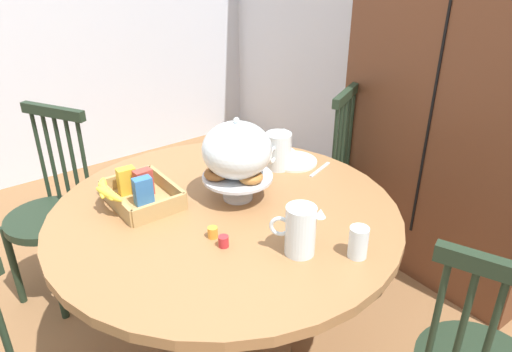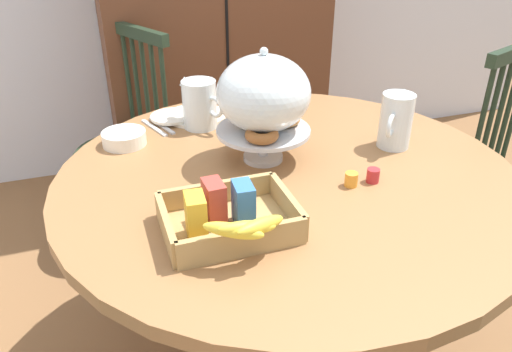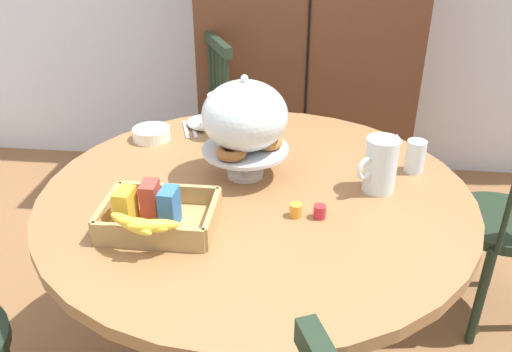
# 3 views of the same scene
# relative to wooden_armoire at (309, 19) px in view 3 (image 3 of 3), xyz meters

# --- Properties ---
(wooden_armoire) EXTENTS (1.18, 0.60, 1.96)m
(wooden_armoire) POSITION_rel_wooden_armoire_xyz_m (0.00, 0.00, 0.00)
(wooden_armoire) COLOR brown
(wooden_armoire) RESTS_ON ground_plane
(dining_table) EXTENTS (1.35, 1.35, 0.74)m
(dining_table) POSITION_rel_wooden_armoire_xyz_m (-0.13, -1.36, -0.43)
(dining_table) COLOR olive
(dining_table) RESTS_ON ground_plane
(windsor_chair_by_cabinet) EXTENTS (0.43, 0.43, 0.97)m
(windsor_chair_by_cabinet) POSITION_rel_wooden_armoire_xyz_m (0.79, -1.03, -0.53)
(windsor_chair_by_cabinet) COLOR #1E2D1E
(windsor_chair_by_cabinet) RESTS_ON ground_plane
(windsor_chair_facing_door) EXTENTS (0.44, 0.44, 0.97)m
(windsor_chair_facing_door) POSITION_rel_wooden_armoire_xyz_m (-0.53, -0.47, -0.53)
(windsor_chair_facing_door) COLOR #1E2D1E
(windsor_chair_facing_door) RESTS_ON ground_plane
(pastry_stand_with_dome) EXTENTS (0.28, 0.28, 0.34)m
(pastry_stand_with_dome) POSITION_rel_wooden_armoire_xyz_m (-0.17, -1.27, -0.05)
(pastry_stand_with_dome) COLOR silver
(pastry_stand_with_dome) RESTS_ON dining_table
(orange_juice_pitcher) EXTENTS (0.15, 0.14, 0.18)m
(orange_juice_pitcher) POSITION_rel_wooden_armoire_xyz_m (0.25, -1.32, -0.16)
(orange_juice_pitcher) COLOR silver
(orange_juice_pitcher) RESTS_ON dining_table
(milk_pitcher) EXTENTS (0.12, 0.18, 0.17)m
(milk_pitcher) POSITION_rel_wooden_armoire_xyz_m (-0.29, -0.96, -0.17)
(milk_pitcher) COLOR silver
(milk_pitcher) RESTS_ON dining_table
(cereal_basket) EXTENTS (0.32, 0.30, 0.12)m
(cereal_basket) POSITION_rel_wooden_armoire_xyz_m (-0.38, -1.61, -0.20)
(cereal_basket) COLOR tan
(cereal_basket) RESTS_ON dining_table
(china_plate_large) EXTENTS (0.22, 0.22, 0.01)m
(china_plate_large) POSITION_rel_wooden_armoire_xyz_m (-0.29, -0.87, -0.24)
(china_plate_large) COLOR white
(china_plate_large) RESTS_ON dining_table
(china_plate_small) EXTENTS (0.15, 0.15, 0.01)m
(china_plate_small) POSITION_rel_wooden_armoire_xyz_m (-0.38, -0.88, -0.23)
(china_plate_small) COLOR white
(china_plate_small) RESTS_ON china_plate_large
(cereal_bowl) EXTENTS (0.14, 0.14, 0.04)m
(cereal_bowl) POSITION_rel_wooden_armoire_xyz_m (-0.56, -1.02, -0.22)
(cereal_bowl) COLOR white
(cereal_bowl) RESTS_ON dining_table
(drinking_glass) EXTENTS (0.06, 0.06, 0.11)m
(drinking_glass) POSITION_rel_wooden_armoire_xyz_m (0.38, -1.18, -0.19)
(drinking_glass) COLOR silver
(drinking_glass) RESTS_ON dining_table
(jam_jar_strawberry) EXTENTS (0.04, 0.04, 0.04)m
(jam_jar_strawberry) POSITION_rel_wooden_armoire_xyz_m (0.07, -1.50, -0.22)
(jam_jar_strawberry) COLOR #B7282D
(jam_jar_strawberry) RESTS_ON dining_table
(jam_jar_apricot) EXTENTS (0.04, 0.04, 0.04)m
(jam_jar_apricot) POSITION_rel_wooden_armoire_xyz_m (0.00, -1.50, -0.22)
(jam_jar_apricot) COLOR orange
(jam_jar_apricot) RESTS_ON dining_table
(table_knife) EXTENTS (0.07, 0.17, 0.01)m
(table_knife) POSITION_rel_wooden_armoire_xyz_m (-0.42, -0.92, -0.24)
(table_knife) COLOR silver
(table_knife) RESTS_ON dining_table
(dinner_fork) EXTENTS (0.07, 0.17, 0.01)m
(dinner_fork) POSITION_rel_wooden_armoire_xyz_m (-0.45, -0.93, -0.24)
(dinner_fork) COLOR silver
(dinner_fork) RESTS_ON dining_table
(soup_spoon) EXTENTS (0.07, 0.17, 0.01)m
(soup_spoon) POSITION_rel_wooden_armoire_xyz_m (-0.16, -0.83, -0.24)
(soup_spoon) COLOR silver
(soup_spoon) RESTS_ON dining_table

